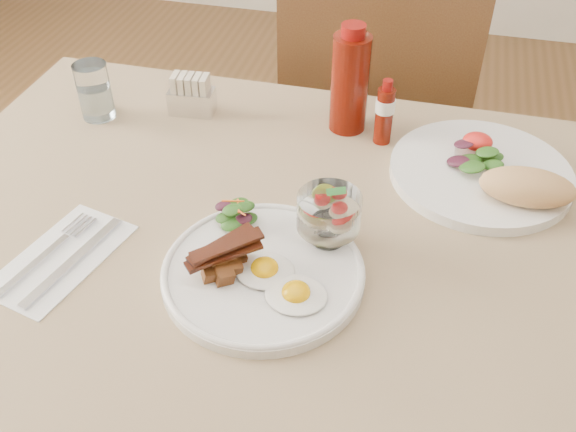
{
  "coord_description": "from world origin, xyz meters",
  "views": [
    {
      "loc": [
        0.12,
        -0.68,
        1.39
      ],
      "look_at": [
        -0.04,
        -0.03,
        0.82
      ],
      "focal_mm": 40.0,
      "sensor_mm": 36.0,
      "label": 1
    }
  ],
  "objects_px": {
    "fruit_cup": "(329,212)",
    "water_glass": "(95,94)",
    "chair_far": "(374,132)",
    "sugar_caddy": "(192,96)",
    "table": "(319,284)",
    "hot_sauce_bottle": "(385,113)",
    "main_plate": "(263,273)",
    "second_plate": "(491,174)",
    "ketchup_bottle": "(350,82)"
  },
  "relations": [
    {
      "from": "main_plate",
      "to": "hot_sauce_bottle",
      "type": "bearing_deg",
      "value": 73.43
    },
    {
      "from": "table",
      "to": "second_plate",
      "type": "xyz_separation_m",
      "value": [
        0.24,
        0.2,
        0.11
      ]
    },
    {
      "from": "main_plate",
      "to": "sugar_caddy",
      "type": "xyz_separation_m",
      "value": [
        -0.25,
        0.38,
        0.03
      ]
    },
    {
      "from": "table",
      "to": "fruit_cup",
      "type": "height_order",
      "value": "fruit_cup"
    },
    {
      "from": "second_plate",
      "to": "sugar_caddy",
      "type": "bearing_deg",
      "value": 170.52
    },
    {
      "from": "sugar_caddy",
      "to": "fruit_cup",
      "type": "bearing_deg",
      "value": -48.54
    },
    {
      "from": "table",
      "to": "chair_far",
      "type": "xyz_separation_m",
      "value": [
        0.0,
        0.66,
        -0.14
      ]
    },
    {
      "from": "table",
      "to": "ketchup_bottle",
      "type": "xyz_separation_m",
      "value": [
        -0.02,
        0.32,
        0.18
      ]
    },
    {
      "from": "hot_sauce_bottle",
      "to": "water_glass",
      "type": "distance_m",
      "value": 0.53
    },
    {
      "from": "main_plate",
      "to": "fruit_cup",
      "type": "bearing_deg",
      "value": 47.85
    },
    {
      "from": "second_plate",
      "to": "fruit_cup",
      "type": "bearing_deg",
      "value": -136.83
    },
    {
      "from": "fruit_cup",
      "to": "hot_sauce_bottle",
      "type": "distance_m",
      "value": 0.3
    },
    {
      "from": "main_plate",
      "to": "water_glass",
      "type": "xyz_separation_m",
      "value": [
        -0.41,
        0.33,
        0.04
      ]
    },
    {
      "from": "table",
      "to": "fruit_cup",
      "type": "distance_m",
      "value": 0.16
    },
    {
      "from": "fruit_cup",
      "to": "water_glass",
      "type": "xyz_separation_m",
      "value": [
        -0.49,
        0.25,
        -0.02
      ]
    },
    {
      "from": "second_plate",
      "to": "water_glass",
      "type": "bearing_deg",
      "value": 177.16
    },
    {
      "from": "chair_far",
      "to": "sugar_caddy",
      "type": "height_order",
      "value": "chair_far"
    },
    {
      "from": "chair_far",
      "to": "table",
      "type": "bearing_deg",
      "value": -90.0
    },
    {
      "from": "main_plate",
      "to": "second_plate",
      "type": "xyz_separation_m",
      "value": [
        0.3,
        0.29,
        0.01
      ]
    },
    {
      "from": "ketchup_bottle",
      "to": "water_glass",
      "type": "relative_size",
      "value": 1.88
    },
    {
      "from": "chair_far",
      "to": "ketchup_bottle",
      "type": "bearing_deg",
      "value": -93.17
    },
    {
      "from": "fruit_cup",
      "to": "hot_sauce_bottle",
      "type": "height_order",
      "value": "hot_sauce_bottle"
    },
    {
      "from": "hot_sauce_bottle",
      "to": "water_glass",
      "type": "height_order",
      "value": "hot_sauce_bottle"
    },
    {
      "from": "hot_sauce_bottle",
      "to": "water_glass",
      "type": "xyz_separation_m",
      "value": [
        -0.53,
        -0.05,
        -0.01
      ]
    },
    {
      "from": "main_plate",
      "to": "fruit_cup",
      "type": "relative_size",
      "value": 3.06
    },
    {
      "from": "second_plate",
      "to": "hot_sauce_bottle",
      "type": "height_order",
      "value": "hot_sauce_bottle"
    },
    {
      "from": "main_plate",
      "to": "hot_sauce_bottle",
      "type": "relative_size",
      "value": 2.31
    },
    {
      "from": "table",
      "to": "sugar_caddy",
      "type": "relative_size",
      "value": 15.22
    },
    {
      "from": "table",
      "to": "water_glass",
      "type": "height_order",
      "value": "water_glass"
    },
    {
      "from": "second_plate",
      "to": "water_glass",
      "type": "relative_size",
      "value": 2.82
    },
    {
      "from": "fruit_cup",
      "to": "table",
      "type": "bearing_deg",
      "value": 145.67
    },
    {
      "from": "second_plate",
      "to": "sugar_caddy",
      "type": "height_order",
      "value": "sugar_caddy"
    },
    {
      "from": "sugar_caddy",
      "to": "second_plate",
      "type": "bearing_deg",
      "value": -14.68
    },
    {
      "from": "chair_far",
      "to": "main_plate",
      "type": "xyz_separation_m",
      "value": [
        -0.06,
        -0.75,
        0.24
      ]
    },
    {
      "from": "table",
      "to": "fruit_cup",
      "type": "relative_size",
      "value": 14.53
    },
    {
      "from": "fruit_cup",
      "to": "sugar_caddy",
      "type": "bearing_deg",
      "value": 136.66
    },
    {
      "from": "ketchup_bottle",
      "to": "water_glass",
      "type": "xyz_separation_m",
      "value": [
        -0.46,
        -0.08,
        -0.05
      ]
    },
    {
      "from": "chair_far",
      "to": "main_plate",
      "type": "relative_size",
      "value": 3.32
    },
    {
      "from": "main_plate",
      "to": "water_glass",
      "type": "relative_size",
      "value": 2.66
    },
    {
      "from": "ketchup_bottle",
      "to": "chair_far",
      "type": "bearing_deg",
      "value": 86.83
    },
    {
      "from": "fruit_cup",
      "to": "second_plate",
      "type": "xyz_separation_m",
      "value": [
        0.23,
        0.21,
        -0.05
      ]
    },
    {
      "from": "hot_sauce_bottle",
      "to": "water_glass",
      "type": "bearing_deg",
      "value": -174.97
    },
    {
      "from": "fruit_cup",
      "to": "ketchup_bottle",
      "type": "relative_size",
      "value": 0.46
    },
    {
      "from": "main_plate",
      "to": "sugar_caddy",
      "type": "bearing_deg",
      "value": 122.84
    },
    {
      "from": "chair_far",
      "to": "main_plate",
      "type": "height_order",
      "value": "chair_far"
    },
    {
      "from": "main_plate",
      "to": "ketchup_bottle",
      "type": "distance_m",
      "value": 0.42
    },
    {
      "from": "second_plate",
      "to": "water_glass",
      "type": "height_order",
      "value": "water_glass"
    },
    {
      "from": "chair_far",
      "to": "water_glass",
      "type": "xyz_separation_m",
      "value": [
        -0.48,
        -0.42,
        0.27
      ]
    },
    {
      "from": "ketchup_bottle",
      "to": "fruit_cup",
      "type": "bearing_deg",
      "value": -84.72
    },
    {
      "from": "table",
      "to": "hot_sauce_bottle",
      "type": "xyz_separation_m",
      "value": [
        0.05,
        0.29,
        0.15
      ]
    }
  ]
}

